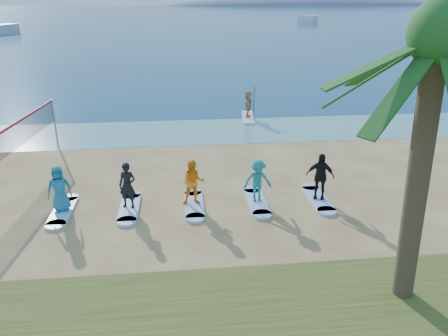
{
  "coord_description": "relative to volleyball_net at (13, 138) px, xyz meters",
  "views": [
    {
      "loc": [
        -0.19,
        -13.62,
        7.39
      ],
      "look_at": [
        1.5,
        2.0,
        1.1
      ],
      "focal_mm": 35.0,
      "sensor_mm": 36.0,
      "label": 1
    }
  ],
  "objects": [
    {
      "name": "ground",
      "position": [
        6.94,
        -4.15,
        -1.9
      ],
      "size": [
        600.0,
        600.0,
        0.0
      ],
      "primitive_type": "plane",
      "color": "tan",
      "rests_on": "ground"
    },
    {
      "name": "student_2",
      "position": [
        7.2,
        -3.09,
        -0.96
      ],
      "size": [
        0.85,
        0.67,
        1.72
      ],
      "primitive_type": "imported",
      "rotation": [
        0.0,
        0.0,
        0.02
      ],
      "color": "orange",
      "rests_on": "surfboard_2"
    },
    {
      "name": "island_ridge",
      "position": [
        101.94,
        295.85,
        -1.9
      ],
      "size": [
        220.0,
        56.0,
        18.0
      ],
      "primitive_type": "ellipsoid",
      "color": "slate",
      "rests_on": "ground"
    },
    {
      "name": "palm_tree",
      "position": [
        12.25,
        -8.96,
        4.66
      ],
      "size": [
        5.6,
        5.6,
        7.84
      ],
      "color": "brown",
      "rests_on": "ground"
    },
    {
      "name": "student_1",
      "position": [
        4.81,
        -3.09,
        -0.96
      ],
      "size": [
        0.71,
        0.56,
        1.71
      ],
      "primitive_type": "imported",
      "rotation": [
        0.0,
        0.0,
        -0.27
      ],
      "color": "black",
      "rests_on": "surfboard_1"
    },
    {
      "name": "surfboard_3",
      "position": [
        9.59,
        -3.09,
        -1.86
      ],
      "size": [
        0.7,
        2.2,
        0.09
      ],
      "primitive_type": "cube",
      "color": "#A4CBFF",
      "rests_on": "ground"
    },
    {
      "name": "surfboard_4",
      "position": [
        11.98,
        -3.09,
        -1.86
      ],
      "size": [
        0.7,
        2.2,
        0.09
      ],
      "primitive_type": "cube",
      "color": "#A4CBFF",
      "rests_on": "ground"
    },
    {
      "name": "ocean",
      "position": [
        6.94,
        155.85,
        -1.9
      ],
      "size": [
        600.0,
        600.0,
        0.0
      ],
      "primitive_type": "plane",
      "color": "navy",
      "rests_on": "ground"
    },
    {
      "name": "surfboard_2",
      "position": [
        7.2,
        -3.09,
        -1.86
      ],
      "size": [
        0.7,
        2.2,
        0.09
      ],
      "primitive_type": "cube",
      "color": "#A4CBFF",
      "rests_on": "ground"
    },
    {
      "name": "shallow_water",
      "position": [
        6.94,
        6.35,
        -1.9
      ],
      "size": [
        600.0,
        600.0,
        0.0
      ],
      "primitive_type": "plane",
      "color": "teal",
      "rests_on": "ground"
    },
    {
      "name": "boat_offshore_b",
      "position": [
        44.17,
        108.55,
        -1.9
      ],
      "size": [
        4.35,
        6.82,
        1.79
      ],
      "primitive_type": "cube",
      "rotation": [
        0.0,
        0.0,
        0.4
      ],
      "color": "silver",
      "rests_on": "ground"
    },
    {
      "name": "surfboard_1",
      "position": [
        4.81,
        -3.09,
        -1.86
      ],
      "size": [
        0.7,
        2.2,
        0.09
      ],
      "primitive_type": "cube",
      "color": "#A4CBFF",
      "rests_on": "ground"
    },
    {
      "name": "paddleboard",
      "position": [
        11.17,
        8.92,
        -1.84
      ],
      "size": [
        1.02,
        3.06,
        0.12
      ],
      "primitive_type": "cube",
      "rotation": [
        0.0,
        0.0,
        -0.11
      ],
      "color": "silver",
      "rests_on": "ground"
    },
    {
      "name": "student_3",
      "position": [
        9.59,
        -3.09,
        -1.0
      ],
      "size": [
        1.06,
        0.62,
        1.64
      ],
      "primitive_type": "imported",
      "rotation": [
        0.0,
        0.0,
        0.01
      ],
      "color": "teal",
      "rests_on": "surfboard_3"
    },
    {
      "name": "volleyball_net",
      "position": [
        0.0,
        0.0,
        0.0
      ],
      "size": [
        1.04,
        9.04,
        2.5
      ],
      "rotation": [
        0.0,
        0.0,
        -0.11
      ],
      "color": "gray",
      "rests_on": "ground"
    },
    {
      "name": "student_4",
      "position": [
        11.98,
        -3.09,
        -0.92
      ],
      "size": [
        1.14,
        0.78,
        1.8
      ],
      "primitive_type": "imported",
      "rotation": [
        0.0,
        0.0,
        -0.36
      ],
      "color": "black",
      "rests_on": "surfboard_4"
    },
    {
      "name": "student_0",
      "position": [
        2.43,
        -3.09,
        -0.96
      ],
      "size": [
        0.9,
        0.65,
        1.71
      ],
      "primitive_type": "imported",
      "rotation": [
        0.0,
        0.0,
        0.13
      ],
      "color": "teal",
      "rests_on": "surfboard_0"
    },
    {
      "name": "surfboard_0",
      "position": [
        2.43,
        -3.09,
        -1.86
      ],
      "size": [
        0.7,
        2.2,
        0.09
      ],
      "primitive_type": "cube",
      "color": "#A4CBFF",
      "rests_on": "ground"
    },
    {
      "name": "paddleboarder",
      "position": [
        11.17,
        8.92,
        -0.98
      ],
      "size": [
        0.75,
        1.56,
        1.61
      ],
      "primitive_type": "imported",
      "rotation": [
        0.0,
        0.0,
        1.38
      ],
      "color": "tan",
      "rests_on": "paddleboard"
    }
  ]
}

